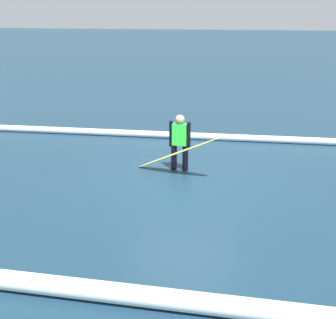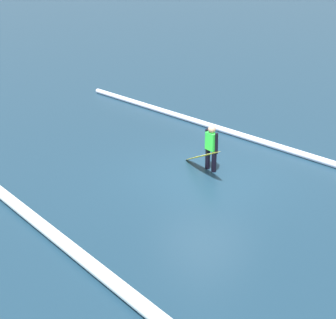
% 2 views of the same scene
% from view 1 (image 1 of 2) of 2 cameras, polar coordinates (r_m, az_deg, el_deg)
% --- Properties ---
extents(ground_plane, '(178.44, 178.44, 0.00)m').
position_cam_1_polar(ground_plane, '(10.53, 2.36, -2.14)').
color(ground_plane, '#163143').
extents(surfer, '(0.52, 0.23, 1.35)m').
position_cam_1_polar(surfer, '(10.74, 1.49, 2.52)').
color(surfer, black).
rests_on(surfer, ground_plane).
extents(surfboard, '(2.10, 0.90, 1.06)m').
position_cam_1_polar(surfboard, '(10.49, 1.01, 0.78)').
color(surfboard, yellow).
rests_on(surfboard, ground_plane).
extents(wave_crest_foreground, '(16.28, 0.86, 0.20)m').
position_cam_1_polar(wave_crest_foreground, '(13.80, -2.80, 3.22)').
color(wave_crest_foreground, white).
rests_on(wave_crest_foreground, ground_plane).
extents(wave_crest_midground, '(15.28, 0.36, 0.27)m').
position_cam_1_polar(wave_crest_midground, '(6.00, 13.34, -18.14)').
color(wave_crest_midground, white).
rests_on(wave_crest_midground, ground_plane).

